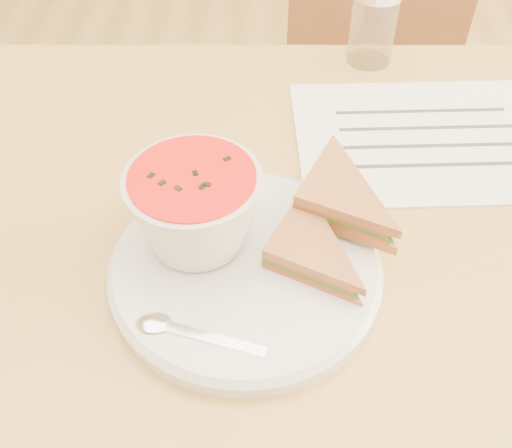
# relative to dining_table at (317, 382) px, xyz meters

# --- Properties ---
(dining_table) EXTENTS (1.00, 0.70, 0.75)m
(dining_table) POSITION_rel_dining_table_xyz_m (0.00, 0.00, 0.00)
(dining_table) COLOR olive
(dining_table) RESTS_ON floor
(chair_far) EXTENTS (0.48, 0.48, 0.86)m
(chair_far) POSITION_rel_dining_table_xyz_m (0.11, 0.56, 0.05)
(chair_far) COLOR brown
(chair_far) RESTS_ON floor
(plate) EXTENTS (0.27, 0.27, 0.02)m
(plate) POSITION_rel_dining_table_xyz_m (-0.10, -0.09, 0.38)
(plate) COLOR silver
(plate) RESTS_ON dining_table
(soup_bowl) EXTENTS (0.16, 0.16, 0.09)m
(soup_bowl) POSITION_rel_dining_table_xyz_m (-0.15, -0.06, 0.43)
(soup_bowl) COLOR silver
(soup_bowl) RESTS_ON plate
(sandwich_half_a) EXTENTS (0.13, 0.13, 0.03)m
(sandwich_half_a) POSITION_rel_dining_table_xyz_m (-0.09, -0.09, 0.41)
(sandwich_half_a) COLOR #B67840
(sandwich_half_a) RESTS_ON plate
(sandwich_half_b) EXTENTS (0.14, 0.14, 0.03)m
(sandwich_half_b) POSITION_rel_dining_table_xyz_m (-0.06, -0.04, 0.42)
(sandwich_half_b) COLOR #B67840
(sandwich_half_b) RESTS_ON plate
(spoon) EXTENTS (0.17, 0.08, 0.01)m
(spoon) POSITION_rel_dining_table_xyz_m (-0.14, -0.17, 0.40)
(spoon) COLOR silver
(spoon) RESTS_ON plate
(paper_menu) EXTENTS (0.33, 0.25, 0.00)m
(paper_menu) POSITION_rel_dining_table_xyz_m (0.12, 0.13, 0.38)
(paper_menu) COLOR white
(paper_menu) RESTS_ON dining_table
(condiment_shaker) EXTENTS (0.08, 0.08, 0.12)m
(condiment_shaker) POSITION_rel_dining_table_xyz_m (0.07, 0.31, 0.43)
(condiment_shaker) COLOR silver
(condiment_shaker) RESTS_ON dining_table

